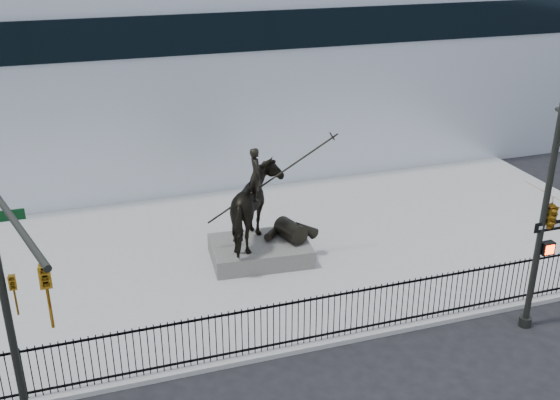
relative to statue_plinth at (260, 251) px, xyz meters
name	(u,v)px	position (x,y,z in m)	size (l,w,h in m)	color
ground	(308,377)	(-0.59, -6.43, -0.47)	(120.00, 120.00, 0.00)	black
plaza	(240,256)	(-0.59, 0.57, -0.39)	(30.00, 12.00, 0.15)	#9C9C99
building	(171,63)	(-0.59, 13.57, 4.03)	(44.00, 14.00, 9.00)	silver
picket_fence	(293,323)	(-0.59, -5.18, 0.43)	(22.10, 0.10, 1.50)	black
statue_plinth	(260,251)	(0.00, 0.00, 0.00)	(3.39, 2.33, 0.64)	#53514C
equestrian_statue	(261,208)	(0.06, -0.01, 1.65)	(4.34, 2.86, 3.68)	black
traffic_signal_left	(12,302)	(-7.34, -7.05, 3.56)	(1.52, 4.84, 7.00)	black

